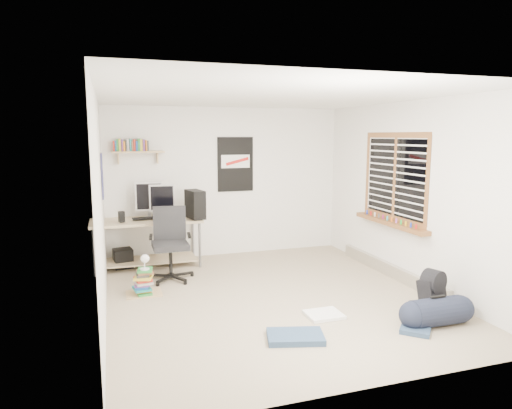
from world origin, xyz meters
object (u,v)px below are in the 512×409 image
object	(u,v)px
backpack	(432,296)
desk	(147,243)
duffel_bag	(437,313)
book_stack	(144,283)
office_chair	(170,246)

from	to	relation	value
backpack	desk	bearing A→B (deg)	116.68
duffel_bag	book_stack	size ratio (longest dim) A/B	1.25
desk	backpack	distance (m)	4.20
office_chair	duffel_bag	bearing A→B (deg)	-38.07
backpack	duffel_bag	size ratio (longest dim) A/B	0.66
duffel_bag	book_stack	xyz separation A→B (m)	(-2.94, 1.98, 0.01)
duffel_bag	book_stack	bearing A→B (deg)	146.54
office_chair	backpack	world-z (taller)	office_chair
desk	book_stack	xyz separation A→B (m)	(-0.15, -1.29, -0.22)
desk	duffel_bag	distance (m)	4.30
backpack	book_stack	xyz separation A→B (m)	(-3.14, 1.65, -0.05)
backpack	office_chair	bearing A→B (deg)	122.93
backpack	book_stack	world-z (taller)	backpack
desk	duffel_bag	world-z (taller)	desk
office_chair	book_stack	xyz separation A→B (m)	(-0.42, -0.50, -0.34)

